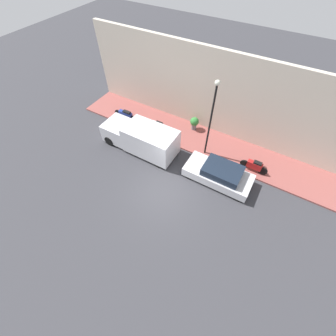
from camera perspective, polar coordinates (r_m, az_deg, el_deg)
ground_plane at (r=13.78m, az=-1.06°, el=-5.97°), size 60.00×60.00×0.00m
sidewalk at (r=16.79m, az=8.17°, el=7.10°), size 2.95×19.67×0.12m
building_facade at (r=16.25m, az=11.89°, el=17.88°), size 0.30×19.67×5.90m
parked_car at (r=14.13m, az=12.84°, el=-1.48°), size 1.81×4.13×1.27m
delivery_van at (r=15.49m, az=-6.96°, el=7.68°), size 1.96×5.35×2.00m
motorcycle_red at (r=15.28m, az=21.08°, el=0.55°), size 0.30×1.76×0.84m
motorcycle_blue at (r=18.24m, az=-10.67°, el=13.07°), size 0.30×2.14×0.89m
scooter_silver at (r=17.10m, az=-2.60°, el=10.75°), size 0.30×1.78×0.75m
streetlamp at (r=13.67m, az=11.08°, el=13.48°), size 0.31×0.31×5.38m
potted_plant at (r=17.16m, az=6.71°, el=11.43°), size 0.65×0.65×1.02m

